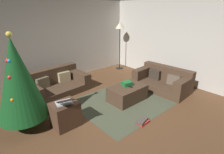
% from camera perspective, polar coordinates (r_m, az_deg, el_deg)
% --- Properties ---
extents(ground_plane, '(6.40, 6.40, 0.00)m').
position_cam_1_polar(ground_plane, '(3.98, 0.87, -14.08)').
color(ground_plane, brown).
extents(rear_partition, '(6.40, 0.12, 2.60)m').
position_cam_1_polar(rear_partition, '(6.04, -19.97, 10.38)').
color(rear_partition, beige).
rests_on(rear_partition, ground_plane).
extents(corner_partition, '(0.12, 6.40, 2.60)m').
position_cam_1_polar(corner_partition, '(5.94, 24.24, 9.64)').
color(corner_partition, beige).
rests_on(corner_partition, ground_plane).
extents(couch_left, '(1.76, 1.09, 0.66)m').
position_cam_1_polar(couch_left, '(5.43, -17.69, -2.10)').
color(couch_left, '#473323').
rests_on(couch_left, ground_plane).
extents(couch_right, '(0.95, 1.64, 0.66)m').
position_cam_1_polar(couch_right, '(5.57, 16.09, -1.14)').
color(couch_right, '#473323').
rests_on(couch_right, ground_plane).
extents(ottoman, '(0.97, 0.63, 0.40)m').
position_cam_1_polar(ottoman, '(4.73, 4.94, -5.27)').
color(ottoman, '#473323').
rests_on(ottoman, ground_plane).
extents(gift_box, '(0.28, 0.24, 0.11)m').
position_cam_1_polar(gift_box, '(4.69, 4.81, -2.13)').
color(gift_box, '#19662D').
rests_on(gift_box, ottoman).
extents(tv_remote, '(0.09, 0.17, 0.02)m').
position_cam_1_polar(tv_remote, '(4.62, 5.69, -3.09)').
color(tv_remote, black).
rests_on(tv_remote, ottoman).
extents(christmas_tree, '(0.95, 0.95, 1.94)m').
position_cam_1_polar(christmas_tree, '(3.76, -27.98, -0.74)').
color(christmas_tree, brown).
rests_on(christmas_tree, ground_plane).
extents(side_table, '(0.52, 0.44, 0.53)m').
position_cam_1_polar(side_table, '(3.84, -14.81, -11.58)').
color(side_table, '#4C3323').
rests_on(side_table, ground_plane).
extents(laptop, '(0.40, 0.47, 0.19)m').
position_cam_1_polar(laptop, '(3.63, -15.03, -7.80)').
color(laptop, silver).
rests_on(laptop, side_table).
extents(book_stack, '(0.32, 0.22, 0.10)m').
position_cam_1_polar(book_stack, '(3.95, 9.76, -13.87)').
color(book_stack, '#B7332D').
rests_on(book_stack, ground_plane).
extents(corner_lamp, '(0.36, 0.36, 1.84)m').
position_cam_1_polar(corner_lamp, '(7.01, 2.58, 15.13)').
color(corner_lamp, black).
rests_on(corner_lamp, ground_plane).
extents(area_rug, '(2.60, 2.00, 0.01)m').
position_cam_1_polar(area_rug, '(4.82, 4.87, -7.35)').
color(area_rug, '#464C37').
rests_on(area_rug, ground_plane).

